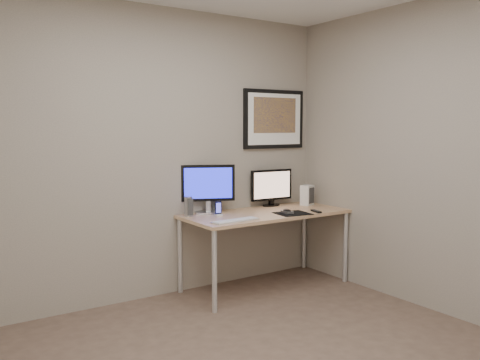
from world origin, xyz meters
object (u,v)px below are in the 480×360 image
(desk, at_px, (266,219))
(fan_unit, at_px, (307,195))
(speaker_left, at_px, (188,206))
(phone_dock, at_px, (218,209))
(monitor_large, at_px, (208,186))
(speaker_right, at_px, (214,203))
(monitor_tv, at_px, (271,187))
(framed_art, at_px, (274,119))
(keyboard, at_px, (235,220))

(desk, bearing_deg, fan_unit, 10.96)
(fan_unit, bearing_deg, speaker_left, 154.81)
(phone_dock, bearing_deg, monitor_large, 95.33)
(monitor_large, relative_size, speaker_right, 2.89)
(phone_dock, distance_m, fan_unit, 1.11)
(monitor_tv, height_order, fan_unit, monitor_tv)
(desk, height_order, speaker_left, speaker_left)
(monitor_tv, relative_size, speaker_right, 2.93)
(speaker_right, xyz_separation_m, fan_unit, (1.02, -0.19, 0.02))
(speaker_left, xyz_separation_m, fan_unit, (1.35, -0.09, 0.01))
(framed_art, xyz_separation_m, phone_dock, (-0.83, -0.24, -0.82))
(phone_dock, relative_size, fan_unit, 0.65)
(monitor_tv, relative_size, phone_dock, 3.57)
(speaker_left, bearing_deg, speaker_right, 15.93)
(keyboard, bearing_deg, fan_unit, 13.21)
(monitor_tv, bearing_deg, framed_art, 41.27)
(monitor_tv, bearing_deg, phone_dock, -162.18)
(desk, bearing_deg, keyboard, -155.33)
(monitor_tv, bearing_deg, fan_unit, -20.50)
(desk, relative_size, speaker_right, 9.75)
(monitor_tv, distance_m, phone_dock, 0.79)
(keyboard, bearing_deg, monitor_large, 84.35)
(desk, bearing_deg, framed_art, 43.46)
(framed_art, distance_m, speaker_left, 1.34)
(keyboard, bearing_deg, speaker_left, 112.57)
(monitor_large, height_order, fan_unit, monitor_large)
(desk, xyz_separation_m, monitor_tv, (0.28, 0.28, 0.27))
(framed_art, distance_m, monitor_large, 1.05)
(desk, bearing_deg, monitor_large, 151.93)
(framed_art, xyz_separation_m, monitor_tv, (-0.07, -0.05, -0.69))
(speaker_right, bearing_deg, monitor_tv, 19.59)
(speaker_right, distance_m, fan_unit, 1.04)
(monitor_large, bearing_deg, fan_unit, 16.87)
(desk, bearing_deg, monitor_tv, 44.76)
(desk, bearing_deg, phone_dock, 169.35)
(monitor_large, bearing_deg, speaker_left, -145.45)
(desk, relative_size, monitor_tv, 3.33)
(phone_dock, height_order, keyboard, phone_dock)
(monitor_large, xyz_separation_m, fan_unit, (1.11, -0.14, -0.15))
(fan_unit, bearing_deg, monitor_tv, 134.40)
(keyboard, height_order, fan_unit, fan_unit)
(framed_art, height_order, speaker_right, framed_art)
(framed_art, relative_size, fan_unit, 3.60)
(keyboard, bearing_deg, framed_art, 29.41)
(keyboard, relative_size, fan_unit, 2.14)
(speaker_left, height_order, keyboard, speaker_left)
(desk, bearing_deg, speaker_right, 141.72)
(keyboard, bearing_deg, speaker_right, 74.59)
(monitor_large, bearing_deg, desk, -4.25)
(speaker_left, bearing_deg, monitor_tv, 3.75)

